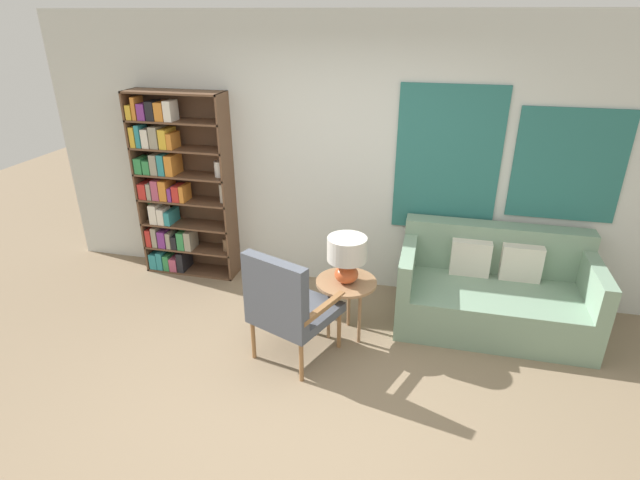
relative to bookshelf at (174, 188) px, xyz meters
name	(u,v)px	position (x,y,z in m)	size (l,w,h in m)	color
ground_plane	(293,410)	(1.83, -1.84, -0.97)	(14.00, 14.00, 0.00)	#847056
wall_back	(354,159)	(1.88, 0.18, 0.38)	(6.40, 0.08, 2.70)	silver
bookshelf	(174,188)	(0.00, 0.00, 0.00)	(1.02, 0.30, 1.97)	brown
armchair	(286,303)	(1.62, -1.28, -0.41)	(0.77, 0.79, 0.99)	olive
couch	(493,291)	(3.30, -0.28, -0.65)	(1.69, 0.92, 0.87)	gray
side_table	(346,287)	(2.02, -0.82, -0.48)	(0.53, 0.53, 0.56)	#99704C
table_lamp	(347,255)	(2.02, -0.84, -0.15)	(0.33, 0.33, 0.42)	#C65128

